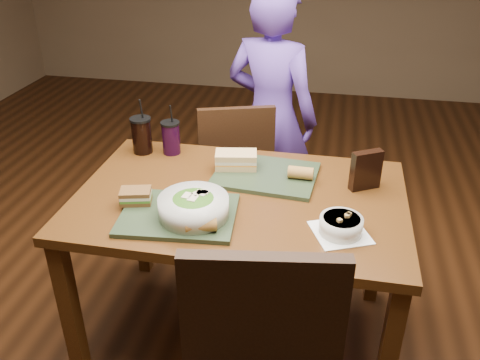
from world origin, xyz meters
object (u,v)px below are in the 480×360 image
tray_near (179,215)px  cup_berry (171,137)px  sandwich_near (136,196)px  cup_cola (142,135)px  soup_bowl (341,225)px  baguette_near (201,224)px  salad_bowl (194,206)px  dining_table (240,215)px  tray_far (266,175)px  sandwich_far (236,160)px  diner (271,118)px  baguette_far (301,173)px  chip_bag (366,170)px  chair_far (240,171)px

tray_near → cup_berry: size_ratio=1.78×
sandwich_near → cup_cola: bearing=107.8°
soup_bowl → cup_cola: size_ratio=0.93×
tray_near → cup_cola: 0.60m
cup_cola → baguette_near: bearing=-53.6°
salad_bowl → cup_berry: 0.59m
dining_table → soup_bowl: 0.46m
salad_bowl → tray_far: bearing=61.4°
tray_far → salad_bowl: (-0.21, -0.38, 0.05)m
sandwich_far → sandwich_near: bearing=-131.2°
diner → sandwich_near: bearing=87.6°
diner → sandwich_far: (-0.05, -0.70, 0.08)m
sandwich_near → cup_berry: (-0.01, 0.48, 0.03)m
baguette_far → cup_cola: 0.76m
salad_bowl → sandwich_near: (-0.24, 0.05, -0.02)m
chip_bag → dining_table: bearing=167.9°
tray_near → baguette_near: 0.15m
soup_bowl → chip_bag: 0.36m
tray_far → cup_berry: (-0.46, 0.15, 0.07)m
cup_cola → chip_bag: size_ratio=1.59×
sandwich_far → cup_berry: bearing=160.0°
diner → cup_cola: diner is taller
tray_far → chair_far: bearing=112.6°
soup_bowl → sandwich_far: sandwich_far is taller
diner → salad_bowl: (-0.13, -1.11, 0.09)m
salad_bowl → sandwich_near: bearing=168.6°
salad_bowl → baguette_far: bearing=45.6°
tray_far → soup_bowl: (0.32, -0.36, 0.03)m
salad_bowl → sandwich_far: size_ratio=1.35×
cup_berry → dining_table: bearing=-39.8°
cup_berry → sandwich_near: bearing=-88.3°
chair_far → cup_berry: (-0.25, -0.36, 0.33)m
salad_bowl → sandwich_near: size_ratio=1.97×
tray_near → sandwich_far: sandwich_far is taller
dining_table → baguette_far: bearing=34.9°
chair_far → soup_bowl: chair_far is taller
soup_bowl → sandwich_far: (-0.45, 0.39, 0.02)m
soup_bowl → sandwich_near: 0.77m
tray_far → baguette_far: 0.15m
baguette_near → baguette_far: 0.54m
baguette_far → cup_berry: 0.63m
salad_bowl → cup_berry: bearing=115.9°
soup_bowl → sandwich_near: (-0.77, 0.03, 0.01)m
tray_near → tray_far: same height
tray_far → cup_berry: cup_berry is taller
chair_far → baguette_near: chair_far is taller
tray_near → tray_far: 0.46m
chair_far → tray_far: chair_far is taller
soup_bowl → baguette_near: size_ratio=2.23×
sandwich_near → chip_bag: (0.85, 0.31, 0.04)m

